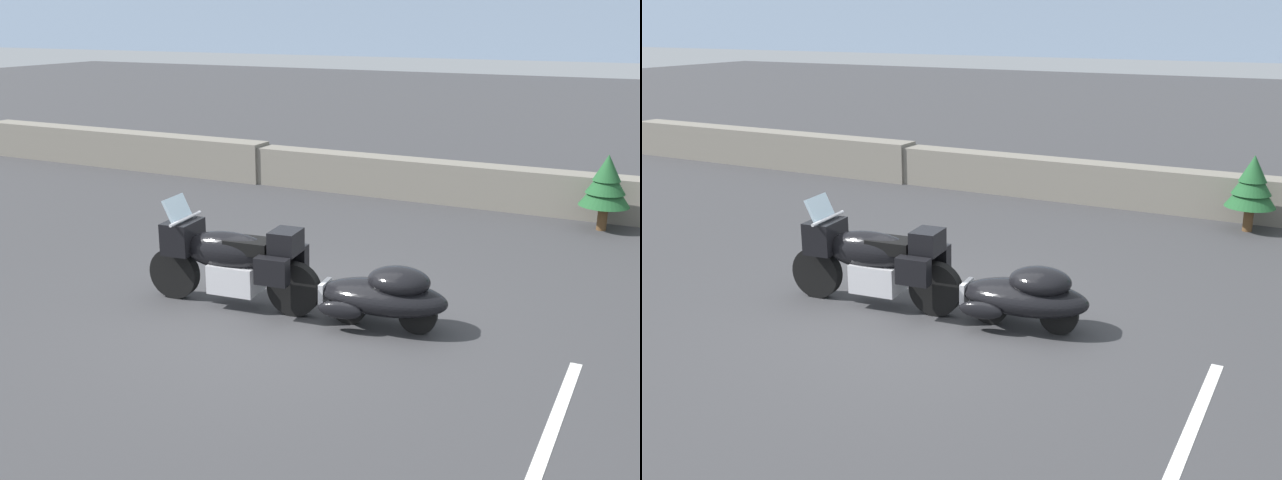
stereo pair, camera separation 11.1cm
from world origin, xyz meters
TOP-DOWN VIEW (x-y plane):
  - ground_plane at (0.00, 0.00)m, footprint 80.00×80.00m
  - stone_guard_wall at (-0.29, 6.45)m, footprint 24.00×0.61m
  - touring_motorcycle at (-0.65, 0.08)m, footprint 2.31×0.87m
  - car_shaped_trailer at (1.29, 0.27)m, footprint 2.22×0.86m
  - pine_sapling_near at (3.05, 5.75)m, footprint 0.83×0.83m
  - parking_stripe_marker at (3.44, -1.50)m, footprint 0.12×3.60m

SIDE VIEW (x-z plane):
  - ground_plane at x=0.00m, z-range 0.00..0.00m
  - parking_stripe_marker at x=3.44m, z-range 0.00..0.01m
  - stone_guard_wall at x=-0.29m, z-range -0.02..0.84m
  - car_shaped_trailer at x=1.29m, z-range 0.03..0.79m
  - touring_motorcycle at x=-0.65m, z-range -0.04..1.29m
  - pine_sapling_near at x=3.05m, z-range 0.16..1.45m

